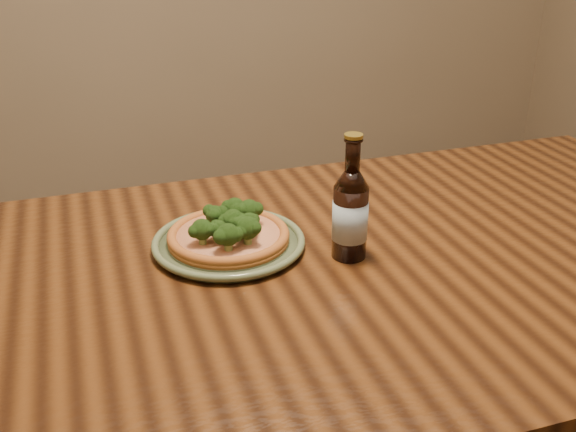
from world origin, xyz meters
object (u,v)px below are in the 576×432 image
object	(u,v)px
beer_bottle	(350,213)
table	(356,304)
plate	(229,243)
pizza	(229,233)

from	to	relation	value
beer_bottle	table	bearing A→B (deg)	-46.02
table	plate	size ratio (longest dim) A/B	5.83
plate	beer_bottle	xyz separation A→B (m)	(0.19, -0.09, 0.07)
plate	pizza	size ratio (longest dim) A/B	1.26
table	beer_bottle	bearing A→B (deg)	131.87
table	pizza	size ratio (longest dim) A/B	7.33
table	beer_bottle	distance (m)	0.18
table	beer_bottle	xyz separation A→B (m)	(-0.01, 0.01, 0.18)
pizza	beer_bottle	size ratio (longest dim) A/B	0.98
plate	beer_bottle	distance (m)	0.23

